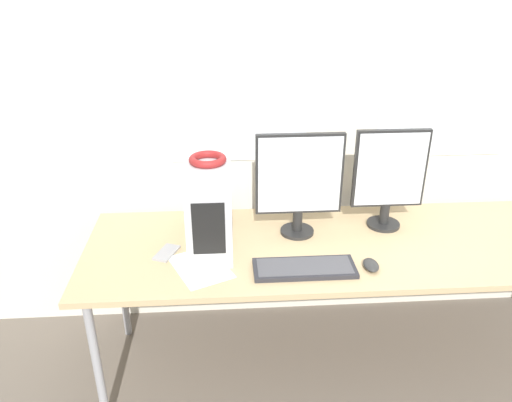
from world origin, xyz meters
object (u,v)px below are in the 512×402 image
at_px(headphones, 208,159).
at_px(monitor_main, 299,181).
at_px(monitor_right_near, 389,176).
at_px(mouse, 370,265).
at_px(keyboard, 304,268).
at_px(pc_tower, 210,203).
at_px(cell_phone, 167,253).

bearing_deg(headphones, monitor_main, 6.80).
bearing_deg(headphones, monitor_right_near, 6.16).
bearing_deg(monitor_right_near, mouse, -114.67).
bearing_deg(keyboard, monitor_main, 87.34).
bearing_deg(monitor_main, monitor_right_near, 5.55).
xyz_separation_m(pc_tower, keyboard, (0.41, -0.28, -0.19)).
height_order(pc_tower, monitor_main, monitor_main).
xyz_separation_m(headphones, cell_phone, (-0.20, -0.10, -0.42)).
xyz_separation_m(monitor_main, monitor_right_near, (0.45, 0.04, -0.01)).
xyz_separation_m(keyboard, cell_phone, (-0.61, 0.18, -0.01)).
xyz_separation_m(pc_tower, monitor_right_near, (0.87, 0.10, 0.07)).
distance_m(monitor_right_near, cell_phone, 1.13).
relative_size(monitor_right_near, cell_phone, 3.17).
xyz_separation_m(pc_tower, monitor_main, (0.43, 0.05, 0.08)).
relative_size(pc_tower, headphones, 2.92).
relative_size(pc_tower, keyboard, 1.11).
height_order(headphones, keyboard, headphones).
height_order(keyboard, cell_phone, keyboard).
height_order(headphones, mouse, headphones).
relative_size(headphones, monitor_main, 0.33).
bearing_deg(pc_tower, keyboard, -34.63).
relative_size(headphones, mouse, 1.59).
bearing_deg(keyboard, mouse, -0.51).
bearing_deg(cell_phone, keyboard, 6.43).
bearing_deg(headphones, pc_tower, -90.00).
relative_size(headphones, monitor_right_near, 0.33).
relative_size(pc_tower, cell_phone, 3.09).
relative_size(monitor_main, monitor_right_near, 1.01).
height_order(headphones, cell_phone, headphones).
bearing_deg(mouse, cell_phone, 168.65).
bearing_deg(headphones, mouse, -22.24).
relative_size(monitor_main, cell_phone, 3.20).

